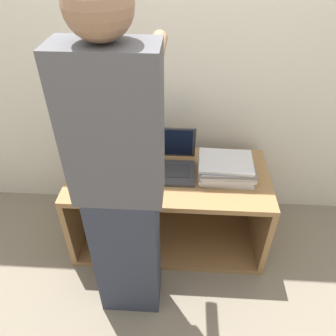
# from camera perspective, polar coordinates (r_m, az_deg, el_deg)

# --- Properties ---
(ground_plane) EXTENTS (12.00, 12.00, 0.00)m
(ground_plane) POSITION_cam_1_polar(r_m,az_deg,el_deg) (2.32, -0.33, -17.37)
(ground_plane) COLOR #756B5B
(wall_back) EXTENTS (8.00, 0.05, 2.40)m
(wall_back) POSITION_cam_1_polar(r_m,az_deg,el_deg) (2.16, 0.84, 18.86)
(wall_back) COLOR beige
(wall_back) RESTS_ON ground_plane
(cart) EXTENTS (1.28, 0.62, 0.59)m
(cart) POSITION_cam_1_polar(r_m,az_deg,el_deg) (2.33, 0.23, -5.68)
(cart) COLOR olive
(cart) RESTS_ON ground_plane
(laptop_open) EXTENTS (0.33, 0.30, 0.26)m
(laptop_open) POSITION_cam_1_polar(r_m,az_deg,el_deg) (2.10, 0.23, 0.97)
(laptop_open) COLOR #333338
(laptop_open) RESTS_ON cart
(laptop_stack_left) EXTENTS (0.35, 0.28, 0.10)m
(laptop_stack_left) POSITION_cam_1_polar(r_m,az_deg,el_deg) (2.11, -9.67, 0.43)
(laptop_stack_left) COLOR #232326
(laptop_stack_left) RESTS_ON cart
(laptop_stack_right) EXTENTS (0.35, 0.27, 0.12)m
(laptop_stack_right) POSITION_cam_1_polar(r_m,az_deg,el_deg) (2.07, 10.07, -0.09)
(laptop_stack_right) COLOR #B7B7BC
(laptop_stack_right) RESTS_ON cart
(person) EXTENTS (0.40, 0.54, 1.80)m
(person) POSITION_cam_1_polar(r_m,az_deg,el_deg) (1.52, -8.34, -3.09)
(person) COLOR #2D3342
(person) RESTS_ON ground_plane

